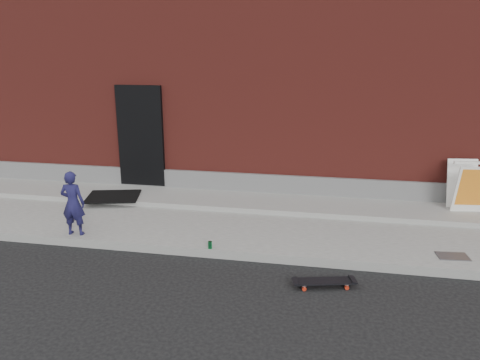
% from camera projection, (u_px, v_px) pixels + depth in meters
% --- Properties ---
extents(ground, '(80.00, 80.00, 0.00)m').
position_uv_depth(ground, '(227.00, 260.00, 7.59)').
color(ground, black).
rests_on(ground, ground).
extents(sidewalk, '(20.00, 3.00, 0.15)m').
position_uv_depth(sidewalk, '(243.00, 222.00, 8.99)').
color(sidewalk, slate).
rests_on(sidewalk, ground).
extents(apron, '(20.00, 1.20, 0.10)m').
position_uv_depth(apron, '(251.00, 202.00, 9.81)').
color(apron, gray).
rests_on(apron, sidewalk).
extents(building, '(20.00, 8.10, 5.00)m').
position_uv_depth(building, '(277.00, 76.00, 13.51)').
color(building, maroon).
rests_on(building, ground).
extents(child, '(0.43, 0.30, 1.15)m').
position_uv_depth(child, '(73.00, 203.00, 8.08)').
color(child, '#1A1845').
rests_on(child, sidewalk).
extents(skateboard, '(0.91, 0.43, 0.10)m').
position_uv_depth(skateboard, '(324.00, 282.00, 6.71)').
color(skateboard, '#B52612').
rests_on(skateboard, ground).
extents(pizza_sign, '(0.66, 0.75, 0.97)m').
position_uv_depth(pizza_sign, '(467.00, 186.00, 9.03)').
color(pizza_sign, white).
rests_on(pizza_sign, apron).
extents(soda_can, '(0.08, 0.08, 0.12)m').
position_uv_depth(soda_can, '(210.00, 245.00, 7.63)').
color(soda_can, '#1A8541').
rests_on(soda_can, sidewalk).
extents(doormat, '(1.25, 1.10, 0.03)m').
position_uv_depth(doormat, '(113.00, 196.00, 9.93)').
color(doormat, black).
rests_on(doormat, apron).
extents(utility_plate, '(0.50, 0.35, 0.01)m').
position_uv_depth(utility_plate, '(453.00, 256.00, 7.35)').
color(utility_plate, '#59595E').
rests_on(utility_plate, sidewalk).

